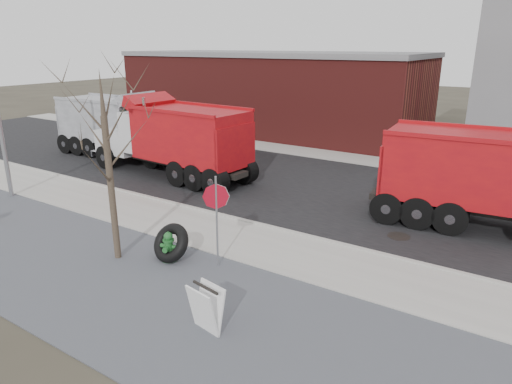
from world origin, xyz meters
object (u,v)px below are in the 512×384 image
Objects in this scene: dump_truck_red_b at (173,137)px; dump_truck_grey at (117,124)px; fire_hydrant at (169,248)px; sandwich_board at (206,309)px; truck_tire at (171,243)px; dump_truck_red_a at (504,178)px; stop_sign at (216,206)px.

dump_truck_red_b is 5.29m from dump_truck_grey.
fire_hydrant is 0.10× the size of dump_truck_red_b.
dump_truck_grey reaches higher than sandwich_board.
dump_truck_red_b is at bearing 115.86° from fire_hydrant.
truck_tire is 10.37m from dump_truck_red_a.
sandwich_board is (2.95, -2.09, 0.05)m from truck_tire.
fire_hydrant is 0.84× the size of sandwich_board.
sandwich_board is (2.94, -1.99, 0.15)m from fire_hydrant.
sandwich_board is at bearing -35.36° from truck_tire.
truck_tire is at bearing -179.65° from stop_sign.
stop_sign is 14.17m from dump_truck_grey.
stop_sign is 0.29× the size of dump_truck_red_a.
dump_truck_red_a is 13.08m from dump_truck_red_b.
dump_truck_red_a is 1.16× the size of dump_truck_grey.
truck_tire is at bearing -140.58° from dump_truck_red_a.
dump_truck_red_b is at bearing 131.98° from truck_tire.
dump_truck_red_a reaches higher than stop_sign.
truck_tire is at bearing 135.49° from dump_truck_red_b.
dump_truck_red_a reaches higher than dump_truck_grey.
fire_hydrant is 0.73× the size of truck_tire.
sandwich_board is 16.92m from dump_truck_grey.
stop_sign is 0.30× the size of dump_truck_red_b.
truck_tire is 0.14× the size of dump_truck_red_b.
truck_tire is 0.16× the size of dump_truck_grey.
dump_truck_red_a is (6.00, 6.84, 0.03)m from stop_sign.
dump_truck_red_b reaches higher than dump_truck_grey.
fire_hydrant is 13.39m from dump_truck_grey.
stop_sign is 9.24m from dump_truck_red_b.
stop_sign is 9.09m from dump_truck_red_a.
sandwich_board is 0.12× the size of dump_truck_red_a.
sandwich_board is 0.12× the size of dump_truck_red_b.
fire_hydrant is at bearing -140.16° from dump_truck_red_a.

